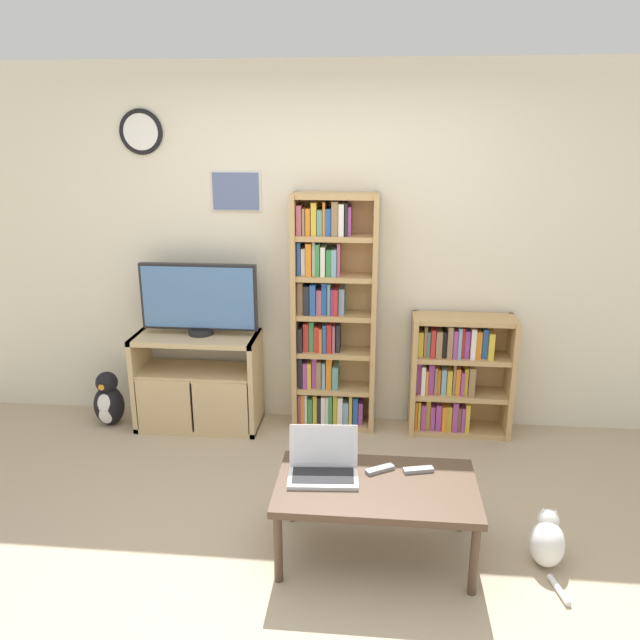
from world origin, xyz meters
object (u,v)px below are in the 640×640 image
at_px(laptop, 323,464).
at_px(cat, 547,541).
at_px(bookshelf_short, 454,374).
at_px(remote_near_laptop, 380,469).
at_px(television, 199,299).
at_px(coffee_table, 376,491).
at_px(tv_stand, 198,382).
at_px(bookshelf_tall, 329,318).
at_px(remote_far_from_laptop, 418,470).
at_px(penguin_figurine, 108,401).

xyz_separation_m(laptop, cat, (1.16, -0.05, -0.35)).
xyz_separation_m(bookshelf_short, remote_near_laptop, (-0.53, -1.34, -0.02)).
bearing_deg(bookshelf_short, laptop, -120.55).
relative_size(laptop, remote_near_laptop, 2.37).
distance_m(television, coffee_table, 2.01).
height_order(tv_stand, remote_near_laptop, tv_stand).
height_order(television, coffee_table, television).
height_order(laptop, cat, laptop).
bearing_deg(bookshelf_tall, tv_stand, -172.76).
relative_size(television, bookshelf_short, 0.95).
distance_m(television, remote_far_from_laptop, 2.05).
height_order(television, bookshelf_short, television).
bearing_deg(cat, bookshelf_tall, 140.56).
xyz_separation_m(bookshelf_short, coffee_table, (-0.55, -1.47, -0.07)).
bearing_deg(bookshelf_short, penguin_figurine, -176.54).
relative_size(remote_near_laptop, remote_far_from_laptop, 0.96).
bearing_deg(tv_stand, penguin_figurine, -175.95).
height_order(tv_stand, penguin_figurine, tv_stand).
bearing_deg(television, remote_far_from_laptop, -39.83).
distance_m(bookshelf_short, cat, 1.52).
distance_m(bookshelf_short, coffee_table, 1.57).
height_order(laptop, penguin_figurine, laptop).
distance_m(bookshelf_tall, remote_far_from_laptop, 1.52).
xyz_separation_m(tv_stand, television, (0.03, 0.04, 0.63)).
bearing_deg(laptop, television, 123.17).
bearing_deg(coffee_table, television, 132.70).
xyz_separation_m(coffee_table, penguin_figurine, (-2.02, 1.32, -0.18)).
bearing_deg(bookshelf_tall, bookshelf_short, -1.00).
xyz_separation_m(remote_near_laptop, remote_far_from_laptop, (0.20, 0.01, 0.00)).
bearing_deg(cat, remote_far_from_laptop, 179.67).
bearing_deg(bookshelf_short, television, -178.02).
distance_m(bookshelf_tall, cat, 2.05).
distance_m(laptop, remote_near_laptop, 0.31).
bearing_deg(remote_far_from_laptop, coffee_table, 108.19).
distance_m(laptop, remote_far_from_laptop, 0.51).
xyz_separation_m(television, remote_far_from_laptop, (1.52, -1.27, -0.55)).
height_order(television, remote_far_from_laptop, television).
relative_size(laptop, penguin_figurine, 0.90).
bearing_deg(bookshelf_tall, television, -175.11).
xyz_separation_m(laptop, penguin_figurine, (-1.74, 1.25, -0.29)).
bearing_deg(television, laptop, -52.73).
bearing_deg(bookshelf_short, remote_far_from_laptop, -103.94).
xyz_separation_m(laptop, remote_near_laptop, (0.30, 0.06, -0.05)).
bearing_deg(cat, bookshelf_short, 113.15).
distance_m(television, bookshelf_short, 1.92).
distance_m(coffee_table, remote_near_laptop, 0.14).
bearing_deg(laptop, cat, -6.57).
height_order(laptop, remote_near_laptop, laptop).
relative_size(tv_stand, cat, 2.06).
distance_m(tv_stand, remote_near_laptop, 1.83).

